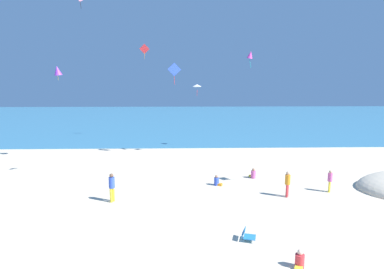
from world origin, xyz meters
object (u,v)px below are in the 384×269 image
person_4 (299,261)px  kite_blue (174,70)px  person_7 (330,180)px  kite_red (144,49)px  beach_chair_mid_beach (247,235)px  person_0 (253,174)px  person_5 (217,182)px  person_1 (112,186)px  person_6 (288,182)px  kite_purple (58,70)px  kite_white (197,86)px  kite_magenta (250,55)px

person_4 → kite_blue: kite_blue is taller
person_7 → kite_blue: 15.72m
person_4 → kite_red: bearing=-135.6°
person_4 → beach_chair_mid_beach: bearing=-118.2°
person_0 → person_5: (-2.80, -1.62, -0.01)m
person_0 → person_7: 5.26m
person_1 → kite_red: 23.03m
person_5 → person_6: (4.00, -2.34, 0.65)m
kite_red → kite_purple: bearing=-118.7°
person_1 → person_6: size_ratio=1.07×
kite_white → person_7: bearing=-53.5°
person_1 → kite_red: (-0.32, 20.86, 9.77)m
person_1 → kite_magenta: bearing=-98.7°
person_4 → person_5: 10.09m
person_1 → person_7: bearing=-145.0°
beach_chair_mid_beach → kite_blue: size_ratio=0.39×
beach_chair_mid_beach → kite_white: kite_white is taller
person_5 → beach_chair_mid_beach: bearing=-62.0°
beach_chair_mid_beach → person_7: size_ratio=0.53×
beach_chair_mid_beach → kite_purple: bearing=148.1°
person_1 → person_7: person_1 is taller
beach_chair_mid_beach → person_7: bearing=59.4°
kite_magenta → person_6: bearing=-91.0°
person_4 → kite_blue: bearing=-137.4°
kite_magenta → kite_blue: size_ratio=0.85×
person_0 → kite_blue: bearing=22.2°
person_0 → kite_white: 10.51m
kite_blue → kite_purple: (-9.75, -1.30, -0.13)m
person_0 → beach_chair_mid_beach: bearing=147.2°
kite_red → kite_blue: (3.71, -9.75, -2.76)m
beach_chair_mid_beach → kite_red: 28.69m
person_7 → person_4: bearing=-89.3°
person_1 → kite_red: size_ratio=1.00×
person_0 → person_4: person_0 is taller
person_6 → person_7: person_6 is taller
person_4 → person_0: bearing=-156.8°
person_1 → kite_white: bearing=-85.0°
person_1 → person_4: bearing=169.6°
beach_chair_mid_beach → person_5: size_ratio=1.04×
person_0 → person_4: bearing=157.2°
person_5 → person_7: (6.96, -1.55, 0.55)m
kite_magenta → kite_red: (-10.96, 7.31, 1.25)m
beach_chair_mid_beach → kite_white: bearing=110.8°
person_0 → kite_purple: size_ratio=0.61×
person_6 → person_7: size_ratio=1.12×
kite_white → person_6: bearing=-66.7°
person_1 → person_4: person_1 is taller
person_5 → kite_red: kite_red is taller
kite_red → person_6: bearing=-62.2°
person_1 → kite_red: bearing=-59.6°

